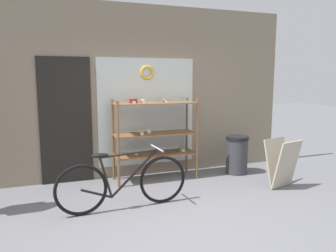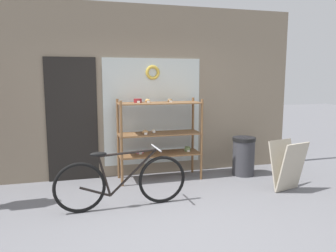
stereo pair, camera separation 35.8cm
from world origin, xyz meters
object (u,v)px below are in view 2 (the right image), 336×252
at_px(sandwich_board, 288,166).
at_px(bicycle, 122,182).
at_px(display_case, 159,132).
at_px(trash_bin, 244,155).

bearing_deg(sandwich_board, bicycle, 164.92).
bearing_deg(bicycle, sandwich_board, -2.64).
height_order(display_case, sandwich_board, display_case).
relative_size(display_case, bicycle, 0.79).
bearing_deg(display_case, trash_bin, -6.61).
height_order(bicycle, sandwich_board, bicycle).
distance_m(display_case, bicycle, 1.45).
height_order(display_case, bicycle, display_case).
distance_m(display_case, sandwich_board, 2.16).
bearing_deg(sandwich_board, trash_bin, 90.23).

